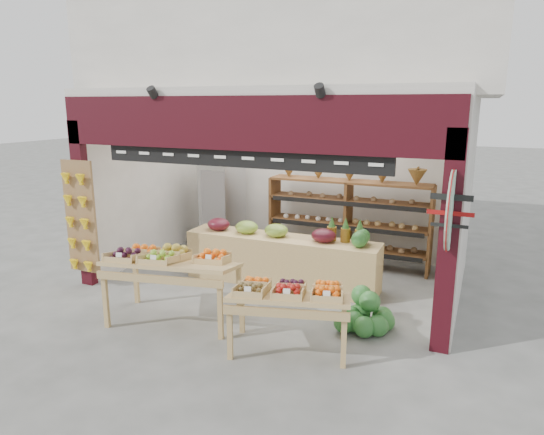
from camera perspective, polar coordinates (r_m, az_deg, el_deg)
The scene contains 11 objects.
ground at distance 7.94m, azimuth -0.52°, elevation -8.15°, with size 60.00×60.00×0.00m, color #60605B.
shop_structure at distance 8.94m, azimuth 3.98°, elevation 19.79°, with size 6.36×5.12×5.40m.
banana_board at distance 8.22m, azimuth -21.72°, elevation -0.22°, with size 0.60×0.15×1.80m.
gift_sign at distance 5.71m, azimuth 20.28°, elevation 0.81°, with size 0.04×0.93×0.92m.
back_shelving at distance 8.83m, azimuth 8.98°, elevation 1.59°, with size 2.95×0.48×1.83m.
refrigerator at distance 9.78m, azimuth -5.85°, elevation 1.25°, with size 0.68×0.68×1.75m, color #ABAEB2.
cardboard_stack at distance 8.76m, azimuth -4.98°, elevation -4.45°, with size 1.01×0.73×0.66m.
mid_counter at distance 7.94m, azimuth 1.02°, elevation -4.81°, with size 3.20×0.67×1.02m.
display_table_left at distance 6.72m, azimuth -12.38°, elevation -4.92°, with size 1.86×1.27×1.07m.
display_table_right at distance 5.79m, azimuth 2.07°, elevation -8.89°, with size 1.58×1.14×0.93m.
watermelon_pile at distance 6.59m, azimuth 10.88°, elevation -11.30°, with size 0.74×0.69×0.53m.
Camera 1 is at (3.06, -6.73, 2.90)m, focal length 32.00 mm.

